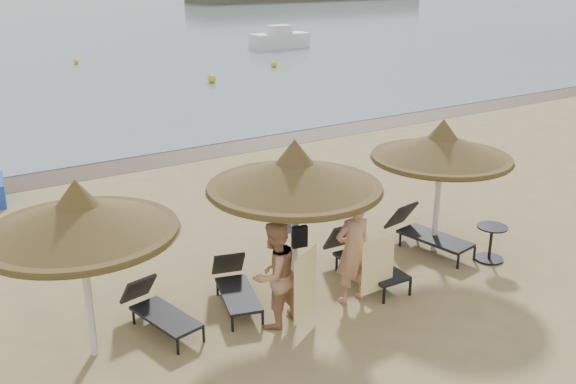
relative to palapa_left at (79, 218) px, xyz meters
name	(u,v)px	position (x,y,z in m)	size (l,w,h in m)	color
ground	(316,299)	(3.72, -0.44, -2.18)	(160.00, 160.00, 0.00)	#A38B52
wet_sand_strip	(129,164)	(3.72, 8.96, -2.18)	(200.00, 1.60, 0.01)	#4B3828
palapa_left	(79,218)	(0.00, 0.00, 0.00)	(2.76, 2.76, 2.74)	silver
palapa_center	(295,174)	(3.38, -0.25, 0.10)	(2.89, 2.89, 2.86)	silver
palapa_right	(442,147)	(6.89, -0.05, -0.03)	(2.73, 2.73, 2.71)	silver
lounger_far_left	(157,309)	(1.09, 0.21, -1.86)	(0.85, 1.67, 0.71)	black
lounger_near_left	(235,285)	(2.49, 0.22, -1.85)	(0.96, 1.72, 0.73)	black
lounger_near_right	(362,257)	(4.94, -0.16, -1.80)	(0.72, 1.94, 0.85)	black
lounger_far_right	(425,232)	(6.77, 0.10, -1.81)	(0.90, 1.92, 0.82)	black
side_table	(490,244)	(7.47, -0.98, -1.85)	(0.59, 0.59, 0.71)	black
person_left	(274,266)	(2.70, -0.72, -1.16)	(0.94, 0.61, 2.04)	tan
person_right	(353,242)	(4.20, -0.79, -1.08)	(1.01, 0.66, 2.20)	tan
towel_left	(305,284)	(3.05, -1.07, -1.42)	(0.69, 0.40, 1.10)	yellow
towel_right	(378,265)	(4.55, -1.04, -1.49)	(0.71, 0.04, 1.00)	yellow
bag_patterned	(288,220)	(3.38, -0.07, -0.76)	(0.34, 0.12, 0.43)	white
bag_dark	(300,237)	(3.38, -0.41, -0.93)	(0.27, 0.13, 0.37)	black
buoy_mid	(76,62)	(7.87, 29.49, -2.02)	(0.31, 0.31, 0.31)	gold
buoy_right	(274,64)	(16.86, 22.37, -2.00)	(0.36, 0.36, 0.36)	gold
buoy_extra	(212,79)	(11.71, 19.76, -1.97)	(0.41, 0.41, 0.41)	gold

